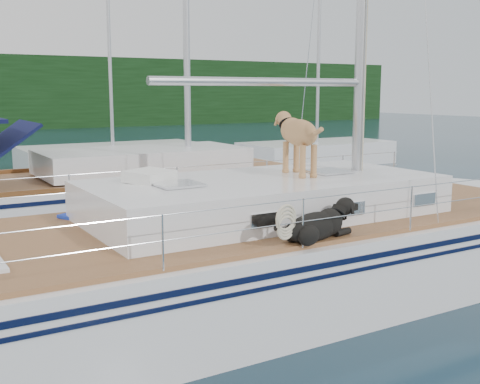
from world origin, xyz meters
TOP-DOWN VIEW (x-y plane):
  - ground at (0.00, 0.00)m, footprint 120.00×120.00m
  - main_sailboat at (0.10, -0.00)m, footprint 12.00×3.81m
  - neighbor_sailboat at (0.25, 6.12)m, footprint 11.00×3.50m
  - bg_boat_center at (4.00, 16.00)m, footprint 7.20×3.00m
  - bg_boat_east at (12.00, 13.00)m, footprint 6.40×3.00m

SIDE VIEW (x-z plane):
  - ground at x=0.00m, z-range 0.00..0.00m
  - bg_boat_center at x=4.00m, z-range -5.37..6.28m
  - bg_boat_east at x=12.00m, z-range -5.37..6.28m
  - neighbor_sailboat at x=0.25m, z-range -6.02..7.28m
  - main_sailboat at x=0.10m, z-range -6.33..7.68m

